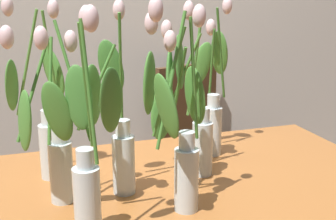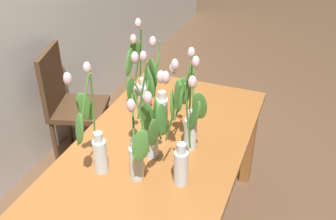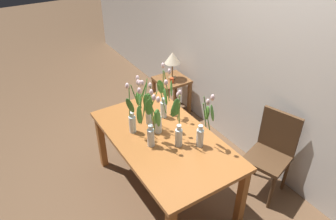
{
  "view_description": "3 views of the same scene",
  "coord_description": "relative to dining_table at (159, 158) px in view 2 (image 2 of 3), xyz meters",
  "views": [
    {
      "loc": [
        -0.37,
        -1.24,
        1.34
      ],
      "look_at": [
        0.06,
        0.07,
        0.97
      ],
      "focal_mm": 48.11,
      "sensor_mm": 36.0,
      "label": 1
    },
    {
      "loc": [
        -1.58,
        -0.67,
        2.02
      ],
      "look_at": [
        0.09,
        -0.02,
        0.92
      ],
      "focal_mm": 41.67,
      "sensor_mm": 36.0,
      "label": 2
    },
    {
      "loc": [
        2.06,
        -1.25,
        2.62
      ],
      "look_at": [
        -0.03,
        0.07,
        1.02
      ],
      "focal_mm": 33.46,
      "sensor_mm": 36.0,
      "label": 3
    }
  ],
  "objects": [
    {
      "name": "tulip_vase_6",
      "position": [
        -0.23,
        -0.2,
        0.28
      ],
      "size": [
        0.14,
        0.21,
        0.57
      ],
      "color": "silver",
      "rests_on": "dining_table"
    },
    {
      "name": "dining_table",
      "position": [
        0.0,
        0.0,
        0.0
      ],
      "size": [
        1.6,
        0.9,
        0.74
      ],
      "color": "#A3602D",
      "rests_on": "ground"
    },
    {
      "name": "tulip_vase_4",
      "position": [
        -0.12,
        0.01,
        0.28
      ],
      "size": [
        0.2,
        0.18,
        0.57
      ],
      "color": "silver",
      "rests_on": "dining_table"
    },
    {
      "name": "tulip_vase_1",
      "position": [
        -0.29,
        -0.03,
        0.29
      ],
      "size": [
        0.26,
        0.16,
        0.56
      ],
      "color": "silver",
      "rests_on": "dining_table"
    },
    {
      "name": "dining_chair",
      "position": [
        0.54,
        0.98,
        -0.12
      ],
      "size": [
        0.5,
        0.5,
        0.93
      ],
      "color": "#4C331E",
      "rests_on": "ground"
    },
    {
      "name": "tulip_vase_0",
      "position": [
        0.29,
        0.24,
        0.28
      ],
      "size": [
        0.17,
        0.16,
        0.57
      ],
      "color": "silver",
      "rests_on": "dining_table"
    },
    {
      "name": "tulip_vase_5",
      "position": [
        0.02,
        -0.15,
        0.32
      ],
      "size": [
        0.21,
        0.22,
        0.58
      ],
      "color": "silver",
      "rests_on": "dining_table"
    },
    {
      "name": "tulip_vase_3",
      "position": [
        -0.31,
        0.2,
        0.28
      ],
      "size": [
        0.21,
        0.15,
        0.58
      ],
      "color": "silver",
      "rests_on": "dining_table"
    },
    {
      "name": "tulip_vase_2",
      "position": [
        0.15,
        0.06,
        0.28
      ],
      "size": [
        0.17,
        0.11,
        0.57
      ],
      "color": "silver",
      "rests_on": "dining_table"
    }
  ]
}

